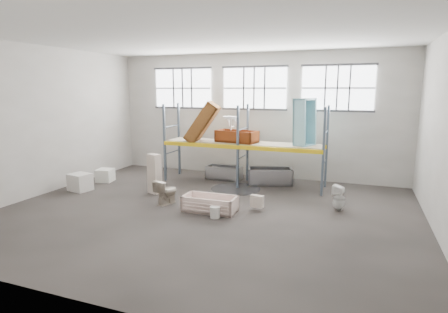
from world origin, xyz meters
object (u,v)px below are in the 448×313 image
at_px(bathtub_beige, 210,204).
at_px(carton_near, 80,182).
at_px(blue_tub_upright, 305,123).
at_px(bucket, 215,212).
at_px(steel_tub_right, 270,176).
at_px(steel_tub_left, 224,173).
at_px(cistern_tall, 154,174).
at_px(toilet_white, 339,198).
at_px(rust_tub_flat, 237,136).
at_px(toilet_beige, 166,192).

relative_size(bathtub_beige, carton_near, 2.21).
distance_m(blue_tub_upright, carton_near, 8.24).
relative_size(blue_tub_upright, bucket, 5.20).
relative_size(steel_tub_right, carton_near, 2.33).
xyz_separation_m(steel_tub_left, blue_tub_upright, (3.17, -0.38, 2.14)).
bearing_deg(carton_near, cistern_tall, 13.49).
distance_m(toilet_white, steel_tub_right, 3.56).
xyz_separation_m(cistern_tall, rust_tub_flat, (2.22, 2.26, 1.13)).
bearing_deg(steel_tub_left, cistern_tall, -118.71).
xyz_separation_m(toilet_white, rust_tub_flat, (-3.87, 1.96, 1.43)).
relative_size(toilet_white, steel_tub_left, 0.56).
height_order(blue_tub_upright, carton_near, blue_tub_upright).
height_order(bathtub_beige, bucket, bathtub_beige).
xyz_separation_m(bathtub_beige, cistern_tall, (-2.54, 1.09, 0.46)).
relative_size(bucket, carton_near, 0.46).
bearing_deg(bathtub_beige, bucket, -54.73).
distance_m(toilet_beige, rust_tub_flat, 3.70).
bearing_deg(blue_tub_upright, cistern_tall, -152.91).
bearing_deg(blue_tub_upright, steel_tub_right, 167.87).
bearing_deg(rust_tub_flat, steel_tub_left, 143.51).
bearing_deg(steel_tub_left, blue_tub_upright, -6.82).
relative_size(rust_tub_flat, carton_near, 2.17).
bearing_deg(blue_tub_upright, bucket, -114.53).
xyz_separation_m(blue_tub_upright, carton_near, (-7.36, -3.04, -2.09)).
relative_size(toilet_beige, rust_tub_flat, 0.51).
bearing_deg(toilet_beige, carton_near, 11.71).
xyz_separation_m(bathtub_beige, steel_tub_right, (0.90, 3.76, 0.07)).
distance_m(toilet_white, steel_tub_left, 5.20).
height_order(steel_tub_left, bucket, steel_tub_left).
distance_m(bathtub_beige, bucket, 0.59).
bearing_deg(toilet_white, bucket, -44.41).
bearing_deg(cistern_tall, carton_near, -146.69).
bearing_deg(bucket, toilet_beige, 161.17).
height_order(toilet_white, carton_near, toilet_white).
bearing_deg(cistern_tall, toilet_beige, -23.28).
height_order(cistern_tall, carton_near, cistern_tall).
relative_size(cistern_tall, blue_tub_upright, 0.81).
relative_size(bathtub_beige, bucket, 4.82).
height_order(bathtub_beige, toilet_white, toilet_white).
bearing_deg(toilet_white, blue_tub_upright, -130.92).
distance_m(rust_tub_flat, blue_tub_upright, 2.54).
bearing_deg(steel_tub_left, rust_tub_flat, -36.49).
bearing_deg(rust_tub_flat, bucket, -80.16).
bearing_deg(bucket, bathtub_beige, 126.51).
relative_size(steel_tub_left, steel_tub_right, 0.85).
bearing_deg(steel_tub_right, toilet_white, -41.73).
xyz_separation_m(toilet_beige, cistern_tall, (-0.97, 0.91, 0.29)).
relative_size(bathtub_beige, toilet_beige, 2.01).
xyz_separation_m(cistern_tall, steel_tub_left, (1.52, 2.78, -0.43)).
relative_size(rust_tub_flat, blue_tub_upright, 0.91).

